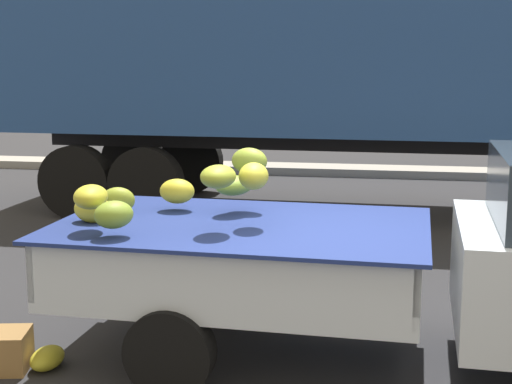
% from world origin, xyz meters
% --- Properties ---
extents(ground, '(220.00, 220.00, 0.00)m').
position_xyz_m(ground, '(0.00, 0.00, 0.00)').
color(ground, '#28282B').
extents(curb_strip, '(80.00, 0.80, 0.16)m').
position_xyz_m(curb_strip, '(0.00, 9.72, 0.08)').
color(curb_strip, gray).
rests_on(curb_strip, ground).
extents(pickup_truck, '(5.16, 2.05, 1.70)m').
position_xyz_m(pickup_truck, '(1.16, 0.15, 0.88)').
color(pickup_truck, silver).
rests_on(pickup_truck, ground).
extents(semi_trailer, '(12.06, 2.87, 3.95)m').
position_xyz_m(semi_trailer, '(0.43, 6.03, 2.54)').
color(semi_trailer, navy).
rests_on(semi_trailer, ground).
extents(fallen_banana_bunch_near_tailgate, '(0.25, 0.36, 0.17)m').
position_xyz_m(fallen_banana_bunch_near_tailgate, '(-2.28, -0.27, 0.08)').
color(fallen_banana_bunch_near_tailgate, gold).
rests_on(fallen_banana_bunch_near_tailgate, ground).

